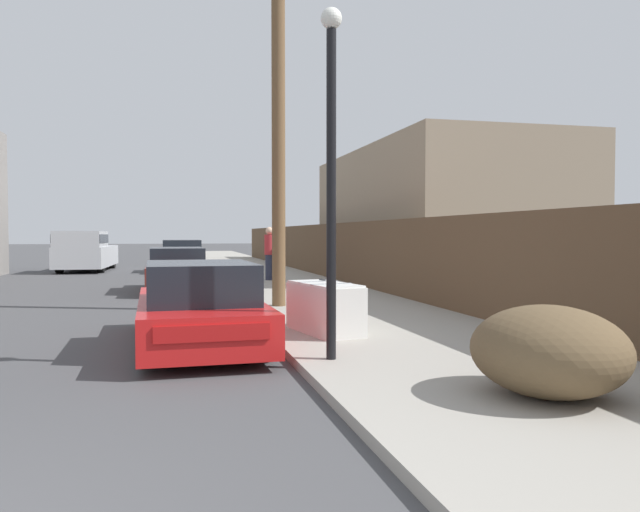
% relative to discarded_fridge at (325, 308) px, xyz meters
% --- Properties ---
extents(sidewalk_curb, '(4.20, 63.00, 0.12)m').
position_rel_discarded_fridge_xyz_m(sidewalk_curb, '(1.24, 17.21, -0.45)').
color(sidewalk_curb, '#9E998E').
rests_on(sidewalk_curb, ground).
extents(discarded_fridge, '(0.95, 1.67, 0.80)m').
position_rel_discarded_fridge_xyz_m(discarded_fridge, '(0.00, 0.00, 0.00)').
color(discarded_fridge, silver).
rests_on(discarded_fridge, sidewalk_curb).
extents(parked_sports_car_red, '(1.82, 4.50, 1.25)m').
position_rel_discarded_fridge_xyz_m(parked_sports_car_red, '(-1.94, -0.10, 0.06)').
color(parked_sports_car_red, red).
rests_on(parked_sports_car_red, ground).
extents(car_parked_mid, '(1.78, 4.39, 1.27)m').
position_rel_discarded_fridge_xyz_m(car_parked_mid, '(-2.14, 9.15, 0.09)').
color(car_parked_mid, '#5B1E19').
rests_on(car_parked_mid, ground).
extents(car_parked_far, '(1.91, 4.27, 1.41)m').
position_rel_discarded_fridge_xyz_m(car_parked_far, '(-1.79, 18.85, 0.15)').
color(car_parked_far, gray).
rests_on(car_parked_far, ground).
extents(pickup_truck, '(2.25, 5.91, 1.79)m').
position_rel_discarded_fridge_xyz_m(pickup_truck, '(-5.98, 20.15, 0.39)').
color(pickup_truck, silver).
rests_on(pickup_truck, ground).
extents(utility_pole, '(1.80, 0.29, 9.30)m').
position_rel_discarded_fridge_xyz_m(utility_pole, '(-0.07, 3.76, 4.38)').
color(utility_pole, brown).
rests_on(utility_pole, sidewalk_curb).
extents(street_lamp, '(0.26, 0.26, 4.27)m').
position_rel_discarded_fridge_xyz_m(street_lamp, '(-0.43, -2.05, 2.12)').
color(street_lamp, black).
rests_on(street_lamp, sidewalk_curb).
extents(brush_pile, '(1.42, 1.59, 0.86)m').
position_rel_discarded_fridge_xyz_m(brush_pile, '(1.13, -4.23, 0.04)').
color(brush_pile, brown).
rests_on(brush_pile, sidewalk_curb).
extents(wooden_fence, '(0.08, 41.09, 1.91)m').
position_rel_discarded_fridge_xyz_m(wooden_fence, '(3.19, 12.37, 0.57)').
color(wooden_fence, brown).
rests_on(wooden_fence, sidewalk_curb).
extents(building_right_house, '(6.00, 12.23, 4.80)m').
position_rel_discarded_fridge_xyz_m(building_right_house, '(7.44, 12.55, 1.89)').
color(building_right_house, gray).
rests_on(building_right_house, ground).
extents(pedestrian, '(0.34, 0.34, 1.78)m').
position_rel_discarded_fridge_xyz_m(pedestrian, '(0.92, 11.28, 0.53)').
color(pedestrian, '#282D42').
rests_on(pedestrian, sidewalk_curb).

